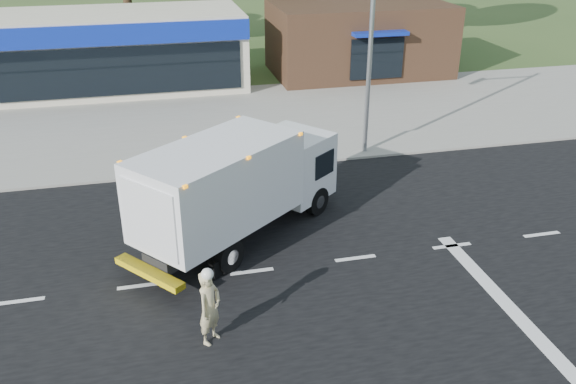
# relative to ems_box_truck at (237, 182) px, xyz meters

# --- Properties ---
(ground) EXTENTS (120.00, 120.00, 0.00)m
(ground) POSITION_rel_ems_box_truck_xyz_m (3.05, -1.93, -1.86)
(ground) COLOR #385123
(ground) RESTS_ON ground
(road_asphalt) EXTENTS (60.00, 14.00, 0.02)m
(road_asphalt) POSITION_rel_ems_box_truck_xyz_m (3.05, -1.93, -1.86)
(road_asphalt) COLOR black
(road_asphalt) RESTS_ON ground
(sidewalk) EXTENTS (60.00, 2.40, 0.12)m
(sidewalk) POSITION_rel_ems_box_truck_xyz_m (3.05, 6.27, -1.80)
(sidewalk) COLOR gray
(sidewalk) RESTS_ON ground
(parking_apron) EXTENTS (60.00, 9.00, 0.02)m
(parking_apron) POSITION_rel_ems_box_truck_xyz_m (3.05, 12.07, -1.85)
(parking_apron) COLOR gray
(parking_apron) RESTS_ON ground
(lane_markings) EXTENTS (55.20, 7.00, 0.01)m
(lane_markings) POSITION_rel_ems_box_truck_xyz_m (4.40, -3.28, -1.84)
(lane_markings) COLOR silver
(lane_markings) RESTS_ON road_asphalt
(ems_box_truck) EXTENTS (7.07, 6.32, 3.23)m
(ems_box_truck) POSITION_rel_ems_box_truck_xyz_m (0.00, 0.00, 0.00)
(ems_box_truck) COLOR black
(ems_box_truck) RESTS_ON ground
(emergency_worker) EXTENTS (0.78, 0.80, 1.96)m
(emergency_worker) POSITION_rel_ems_box_truck_xyz_m (-1.38, -4.56, -0.90)
(emergency_worker) COLOR tan
(emergency_worker) RESTS_ON ground
(retail_strip_mall) EXTENTS (18.00, 6.20, 4.00)m
(retail_strip_mall) POSITION_rel_ems_box_truck_xyz_m (-5.95, 18.00, 0.15)
(retail_strip_mall) COLOR beige
(retail_strip_mall) RESTS_ON ground
(brown_storefront) EXTENTS (10.00, 6.70, 4.00)m
(brown_storefront) POSITION_rel_ems_box_truck_xyz_m (10.05, 18.05, 0.14)
(brown_storefront) COLOR #382316
(brown_storefront) RESTS_ON ground
(traffic_signal_pole) EXTENTS (3.51, 0.25, 8.00)m
(traffic_signal_pole) POSITION_rel_ems_box_truck_xyz_m (5.40, 5.67, 3.06)
(traffic_signal_pole) COLOR gray
(traffic_signal_pole) RESTS_ON ground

